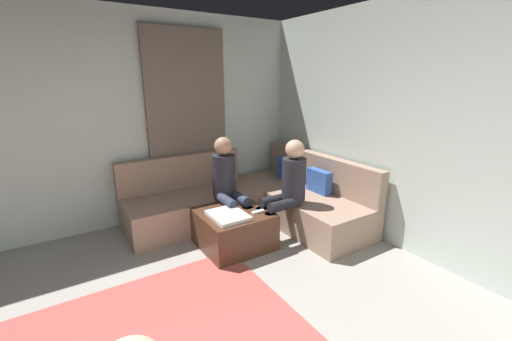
% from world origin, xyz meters
% --- Properties ---
extents(wall_back, '(6.00, 0.12, 2.70)m').
position_xyz_m(wall_back, '(0.00, 2.94, 1.35)').
color(wall_back, silver).
rests_on(wall_back, ground_plane).
extents(wall_left, '(0.12, 6.00, 2.70)m').
position_xyz_m(wall_left, '(-2.94, 0.00, 1.35)').
color(wall_left, silver).
rests_on(wall_left, ground_plane).
extents(curtain_panel, '(0.06, 1.10, 2.50)m').
position_xyz_m(curtain_panel, '(-2.84, 1.30, 1.25)').
color(curtain_panel, '#726659').
rests_on(curtain_panel, ground_plane).
extents(sectional_couch, '(2.10, 2.55, 0.87)m').
position_xyz_m(sectional_couch, '(-2.08, 1.88, 0.28)').
color(sectional_couch, '#9E7F6B').
rests_on(sectional_couch, ground_plane).
extents(ottoman, '(0.76, 0.76, 0.42)m').
position_xyz_m(ottoman, '(-1.61, 1.31, 0.21)').
color(ottoman, '#4C2D1E').
rests_on(ottoman, ground_plane).
extents(folded_blanket, '(0.44, 0.36, 0.04)m').
position_xyz_m(folded_blanket, '(-1.51, 1.19, 0.44)').
color(folded_blanket, white).
rests_on(folded_blanket, ottoman).
extents(coffee_mug, '(0.08, 0.08, 0.10)m').
position_xyz_m(coffee_mug, '(-1.83, 1.49, 0.47)').
color(coffee_mug, '#334C72').
rests_on(coffee_mug, ottoman).
extents(game_remote, '(0.05, 0.15, 0.02)m').
position_xyz_m(game_remote, '(-1.43, 1.53, 0.43)').
color(game_remote, white).
rests_on(game_remote, ottoman).
extents(person_on_couch_back, '(0.30, 0.60, 1.20)m').
position_xyz_m(person_on_couch_back, '(-1.43, 1.93, 0.66)').
color(person_on_couch_back, black).
rests_on(person_on_couch_back, ground_plane).
extents(person_on_couch_side, '(0.60, 0.30, 1.20)m').
position_xyz_m(person_on_couch_side, '(-1.93, 1.42, 0.66)').
color(person_on_couch_side, '#2D3347').
rests_on(person_on_couch_side, ground_plane).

